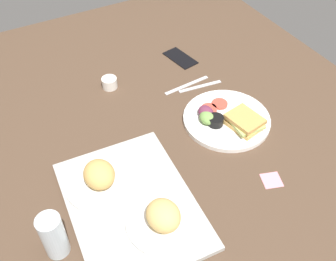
{
  "coord_description": "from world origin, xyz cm",
  "views": [
    {
      "loc": [
        -74.26,
        44.73,
        91.46
      ],
      "look_at": [
        2.0,
        3.0,
        4.0
      ],
      "focal_mm": 41.63,
      "sensor_mm": 36.0,
      "label": 1
    }
  ],
  "objects": [
    {
      "name": "serving_tray",
      "position": [
        -15.59,
        24.17,
        0.8
      ],
      "size": [
        47.0,
        35.78,
        1.6
      ],
      "primitive_type": "cube",
      "rotation": [
        0.0,
        0.0,
        -0.06
      ],
      "color": "#B2B2AD",
      "rests_on": "ground_plane"
    },
    {
      "name": "sticky_note",
      "position": [
        -27.26,
        -15.74,
        0.06
      ],
      "size": [
        7.07,
        7.07,
        0.12
      ],
      "primitive_type": "cube",
      "rotation": [
        0.0,
        0.0,
        -0.32
      ],
      "color": "pink",
      "rests_on": "ground_plane"
    },
    {
      "name": "bread_plate_near",
      "position": [
        -25.87,
        19.46,
        4.38
      ],
      "size": [
        20.36,
        20.36,
        8.23
      ],
      "color": "white",
      "rests_on": "serving_tray"
    },
    {
      "name": "cell_phone",
      "position": [
        39.34,
        -23.11,
        0.4
      ],
      "size": [
        15.44,
        9.62,
        0.8
      ],
      "primitive_type": "cube",
      "rotation": [
        0.0,
        0.0,
        0.18
      ],
      "color": "black",
      "rests_on": "ground_plane"
    },
    {
      "name": "ground_plane",
      "position": [
        0.0,
        0.0,
        -1.5
      ],
      "size": [
        190.0,
        150.0,
        3.0
      ],
      "primitive_type": "cube",
      "color": "#4C3828"
    },
    {
      "name": "drinking_glass",
      "position": [
        -18.59,
        45.92,
        6.81
      ],
      "size": [
        6.01,
        6.01,
        13.63
      ],
      "primitive_type": "cylinder",
      "color": "silver",
      "rests_on": "ground_plane"
    },
    {
      "name": "plate_with_salad",
      "position": [
        -0.67,
        -18.1,
        1.67
      ],
      "size": [
        29.37,
        29.37,
        5.4
      ],
      "color": "white",
      "rests_on": "ground_plane"
    },
    {
      "name": "espresso_cup",
      "position": [
        35.93,
        9.08,
        2.0
      ],
      "size": [
        5.6,
        5.6,
        4.0
      ],
      "primitive_type": "cylinder",
      "color": "silver",
      "rests_on": "ground_plane"
    },
    {
      "name": "fork",
      "position": [
        19.98,
        -20.51,
        0.25
      ],
      "size": [
        3.45,
        17.04,
        0.5
      ],
      "primitive_type": "cube",
      "rotation": [
        0.0,
        0.0,
        1.45
      ],
      "color": "#B7B7BC",
      "rests_on": "ground_plane"
    },
    {
      "name": "knife",
      "position": [
        22.98,
        -16.51,
        0.25
      ],
      "size": [
        2.82,
        19.05,
        0.5
      ],
      "primitive_type": "cube",
      "rotation": [
        0.0,
        0.0,
        1.65
      ],
      "color": "#B7B7BC",
      "rests_on": "ground_plane"
    },
    {
      "name": "bread_plate_far",
      "position": [
        -5.76,
        29.15,
        4.38
      ],
      "size": [
        20.32,
        20.32,
        8.23
      ],
      "color": "white",
      "rests_on": "serving_tray"
    }
  ]
}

